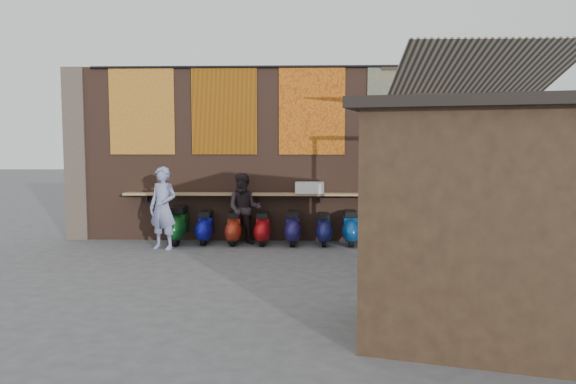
{
  "coord_description": "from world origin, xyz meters",
  "views": [
    {
      "loc": [
        0.2,
        -10.36,
        2.3
      ],
      "look_at": [
        -0.2,
        1.2,
        1.25
      ],
      "focal_mm": 35.0,
      "sensor_mm": 36.0,
      "label": 1
    }
  ],
  "objects_px": {
    "diner_left": "(163,208)",
    "diner_right": "(244,209)",
    "scooter_stool_4": "(293,228)",
    "scooter_stool_2": "(234,228)",
    "scooter_stool_6": "(350,228)",
    "scooter_stool_8": "(411,227)",
    "scooter_stool_3": "(263,229)",
    "scooter_stool_9": "(436,228)",
    "scooter_stool_0": "(178,225)",
    "shopper_grey": "(562,220)",
    "shopper_tan": "(413,212)",
    "scooter_stool_7": "(381,229)",
    "scooter_stool_5": "(324,229)",
    "market_stall": "(478,227)",
    "scooter_stool_1": "(205,228)",
    "shelf_box": "(310,188)",
    "shopper_navy": "(525,225)"
  },
  "relations": [
    {
      "from": "scooter_stool_8",
      "to": "scooter_stool_4",
      "type": "bearing_deg",
      "value": -179.43
    },
    {
      "from": "scooter_stool_0",
      "to": "scooter_stool_6",
      "type": "xyz_separation_m",
      "value": [
        3.86,
        -0.05,
        -0.04
      ]
    },
    {
      "from": "scooter_stool_1",
      "to": "shopper_navy",
      "type": "relative_size",
      "value": 0.46
    },
    {
      "from": "scooter_stool_1",
      "to": "scooter_stool_2",
      "type": "relative_size",
      "value": 1.01
    },
    {
      "from": "scooter_stool_0",
      "to": "scooter_stool_5",
      "type": "bearing_deg",
      "value": -0.74
    },
    {
      "from": "scooter_stool_0",
      "to": "shopper_navy",
      "type": "bearing_deg",
      "value": -20.31
    },
    {
      "from": "scooter_stool_6",
      "to": "diner_left",
      "type": "relative_size",
      "value": 0.45
    },
    {
      "from": "scooter_stool_0",
      "to": "scooter_stool_3",
      "type": "relative_size",
      "value": 1.17
    },
    {
      "from": "diner_right",
      "to": "shopper_tan",
      "type": "height_order",
      "value": "shopper_tan"
    },
    {
      "from": "scooter_stool_6",
      "to": "shopper_tan",
      "type": "xyz_separation_m",
      "value": [
        1.25,
        -0.68,
        0.46
      ]
    },
    {
      "from": "scooter_stool_9",
      "to": "shopper_navy",
      "type": "xyz_separation_m",
      "value": [
        0.99,
        -2.43,
        0.44
      ]
    },
    {
      "from": "shopper_navy",
      "to": "scooter_stool_8",
      "type": "bearing_deg",
      "value": -99.92
    },
    {
      "from": "scooter_stool_5",
      "to": "scooter_stool_6",
      "type": "distance_m",
      "value": 0.59
    },
    {
      "from": "shopper_grey",
      "to": "shopper_tan",
      "type": "distance_m",
      "value": 2.8
    },
    {
      "from": "scooter_stool_3",
      "to": "scooter_stool_9",
      "type": "xyz_separation_m",
      "value": [
        3.84,
        -0.03,
        0.04
      ]
    },
    {
      "from": "scooter_stool_5",
      "to": "market_stall",
      "type": "bearing_deg",
      "value": -75.01
    },
    {
      "from": "scooter_stool_4",
      "to": "diner_left",
      "type": "distance_m",
      "value": 2.86
    },
    {
      "from": "scooter_stool_5",
      "to": "diner_left",
      "type": "bearing_deg",
      "value": -170.37
    },
    {
      "from": "scooter_stool_3",
      "to": "scooter_stool_9",
      "type": "relative_size",
      "value": 0.9
    },
    {
      "from": "scooter_stool_2",
      "to": "scooter_stool_6",
      "type": "distance_m",
      "value": 2.59
    },
    {
      "from": "scooter_stool_1",
      "to": "scooter_stool_9",
      "type": "height_order",
      "value": "scooter_stool_9"
    },
    {
      "from": "scooter_stool_1",
      "to": "scooter_stool_9",
      "type": "xyz_separation_m",
      "value": [
        5.14,
        -0.08,
        0.03
      ]
    },
    {
      "from": "scooter_stool_0",
      "to": "scooter_stool_6",
      "type": "relative_size",
      "value": 1.1
    },
    {
      "from": "diner_right",
      "to": "shopper_navy",
      "type": "relative_size",
      "value": 0.95
    },
    {
      "from": "scooter_stool_4",
      "to": "diner_left",
      "type": "xyz_separation_m",
      "value": [
        -2.75,
        -0.58,
        0.51
      ]
    },
    {
      "from": "scooter_stool_1",
      "to": "shopper_grey",
      "type": "xyz_separation_m",
      "value": [
        6.99,
        -2.02,
        0.5
      ]
    },
    {
      "from": "scooter_stool_2",
      "to": "diner_right",
      "type": "relative_size",
      "value": 0.47
    },
    {
      "from": "scooter_stool_5",
      "to": "shopper_grey",
      "type": "relative_size",
      "value": 0.43
    },
    {
      "from": "shelf_box",
      "to": "shopper_grey",
      "type": "bearing_deg",
      "value": -26.02
    },
    {
      "from": "scooter_stool_3",
      "to": "shopper_navy",
      "type": "distance_m",
      "value": 5.44
    },
    {
      "from": "scooter_stool_7",
      "to": "shopper_navy",
      "type": "relative_size",
      "value": 0.46
    },
    {
      "from": "diner_left",
      "to": "diner_right",
      "type": "xyz_separation_m",
      "value": [
        1.67,
        0.6,
        -0.09
      ]
    },
    {
      "from": "shopper_navy",
      "to": "scooter_stool_7",
      "type": "bearing_deg",
      "value": -89.49
    },
    {
      "from": "scooter_stool_8",
      "to": "scooter_stool_9",
      "type": "relative_size",
      "value": 1.05
    },
    {
      "from": "scooter_stool_3",
      "to": "shopper_grey",
      "type": "bearing_deg",
      "value": -19.05
    },
    {
      "from": "scooter_stool_0",
      "to": "scooter_stool_4",
      "type": "distance_m",
      "value": 2.58
    },
    {
      "from": "scooter_stool_5",
      "to": "scooter_stool_3",
      "type": "bearing_deg",
      "value": 179.52
    },
    {
      "from": "shopper_navy",
      "to": "market_stall",
      "type": "distance_m",
      "value": 3.98
    },
    {
      "from": "scooter_stool_3",
      "to": "shelf_box",
      "type": "bearing_deg",
      "value": 16.26
    },
    {
      "from": "scooter_stool_5",
      "to": "shopper_tan",
      "type": "relative_size",
      "value": 0.44
    },
    {
      "from": "scooter_stool_6",
      "to": "scooter_stool_8",
      "type": "height_order",
      "value": "scooter_stool_8"
    },
    {
      "from": "scooter_stool_0",
      "to": "scooter_stool_3",
      "type": "distance_m",
      "value": 1.91
    },
    {
      "from": "shopper_grey",
      "to": "shopper_tan",
      "type": "xyz_separation_m",
      "value": [
        -2.49,
        1.27,
        -0.02
      ]
    },
    {
      "from": "scooter_stool_0",
      "to": "scooter_stool_7",
      "type": "distance_m",
      "value": 4.52
    },
    {
      "from": "scooter_stool_6",
      "to": "scooter_stool_7",
      "type": "distance_m",
      "value": 0.66
    },
    {
      "from": "diner_left",
      "to": "scooter_stool_2",
      "type": "bearing_deg",
      "value": 43.58
    },
    {
      "from": "scooter_stool_0",
      "to": "scooter_stool_1",
      "type": "relative_size",
      "value": 1.15
    },
    {
      "from": "shopper_tan",
      "to": "diner_right",
      "type": "bearing_deg",
      "value": 113.21
    },
    {
      "from": "scooter_stool_2",
      "to": "shopper_navy",
      "type": "distance_m",
      "value": 6.01
    },
    {
      "from": "shopper_navy",
      "to": "scooter_stool_1",
      "type": "bearing_deg",
      "value": -64.03
    }
  ]
}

